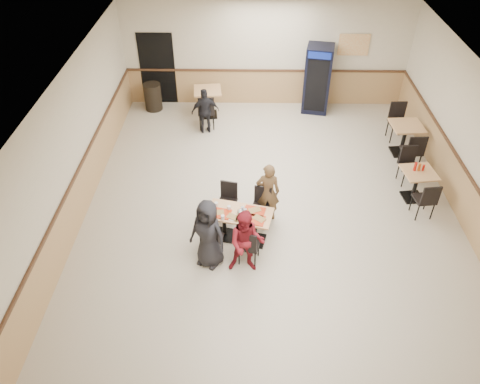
{
  "coord_description": "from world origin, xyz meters",
  "views": [
    {
      "loc": [
        -0.53,
        -7.66,
        6.64
      ],
      "look_at": [
        -0.65,
        -0.5,
        0.93
      ],
      "focal_mm": 35.0,
      "sensor_mm": 36.0,
      "label": 1
    }
  ],
  "objects_px": {
    "diner_woman_right": "(246,242)",
    "trash_bin": "(153,97)",
    "diner_woman_left": "(208,234)",
    "side_table_near": "(417,181)",
    "side_table_far": "(405,135)",
    "back_table": "(208,98)",
    "diner_man_opposite": "(268,192)",
    "main_table": "(240,222)",
    "lone_diner": "(205,111)",
    "pepsi_cooler": "(318,79)"
  },
  "relations": [
    {
      "from": "diner_woman_right",
      "to": "trash_bin",
      "type": "bearing_deg",
      "value": 115.38
    },
    {
      "from": "diner_woman_left",
      "to": "side_table_near",
      "type": "bearing_deg",
      "value": 51.32
    },
    {
      "from": "side_table_far",
      "to": "trash_bin",
      "type": "height_order",
      "value": "side_table_far"
    },
    {
      "from": "side_table_near",
      "to": "back_table",
      "type": "distance_m",
      "value": 6.06
    },
    {
      "from": "side_table_far",
      "to": "back_table",
      "type": "relative_size",
      "value": 0.98
    },
    {
      "from": "diner_man_opposite",
      "to": "side_table_near",
      "type": "relative_size",
      "value": 1.8
    },
    {
      "from": "main_table",
      "to": "side_table_far",
      "type": "xyz_separation_m",
      "value": [
        4.05,
        3.18,
        0.08
      ]
    },
    {
      "from": "side_table_near",
      "to": "back_table",
      "type": "height_order",
      "value": "back_table"
    },
    {
      "from": "back_table",
      "to": "side_table_far",
      "type": "bearing_deg",
      "value": -20.16
    },
    {
      "from": "side_table_far",
      "to": "back_table",
      "type": "xyz_separation_m",
      "value": [
        -5.02,
        1.85,
        -0.0
      ]
    },
    {
      "from": "diner_woman_left",
      "to": "trash_bin",
      "type": "distance_m",
      "value": 6.37
    },
    {
      "from": "lone_diner",
      "to": "trash_bin",
      "type": "bearing_deg",
      "value": -51.2
    },
    {
      "from": "side_table_far",
      "to": "trash_bin",
      "type": "relative_size",
      "value": 1.02
    },
    {
      "from": "side_table_near",
      "to": "diner_woman_right",
      "type": "bearing_deg",
      "value": -149.69
    },
    {
      "from": "main_table",
      "to": "side_table_far",
      "type": "relative_size",
      "value": 1.71
    },
    {
      "from": "main_table",
      "to": "side_table_far",
      "type": "distance_m",
      "value": 5.15
    },
    {
      "from": "side_table_near",
      "to": "main_table",
      "type": "bearing_deg",
      "value": -160.59
    },
    {
      "from": "lone_diner",
      "to": "diner_woman_left",
      "type": "bearing_deg",
      "value": 81.42
    },
    {
      "from": "lone_diner",
      "to": "diner_woman_right",
      "type": "bearing_deg",
      "value": 89.19
    },
    {
      "from": "side_table_near",
      "to": "back_table",
      "type": "xyz_separation_m",
      "value": [
        -4.83,
        3.67,
        0.05
      ]
    },
    {
      "from": "main_table",
      "to": "side_table_near",
      "type": "height_order",
      "value": "side_table_near"
    },
    {
      "from": "main_table",
      "to": "side_table_far",
      "type": "bearing_deg",
      "value": 51.12
    },
    {
      "from": "pepsi_cooler",
      "to": "diner_woman_right",
      "type": "bearing_deg",
      "value": -96.38
    },
    {
      "from": "main_table",
      "to": "side_table_near",
      "type": "xyz_separation_m",
      "value": [
        3.85,
        1.36,
        0.03
      ]
    },
    {
      "from": "diner_woman_right",
      "to": "lone_diner",
      "type": "height_order",
      "value": "diner_woman_right"
    },
    {
      "from": "diner_man_opposite",
      "to": "side_table_far",
      "type": "relative_size",
      "value": 1.69
    },
    {
      "from": "main_table",
      "to": "back_table",
      "type": "distance_m",
      "value": 5.12
    },
    {
      "from": "main_table",
      "to": "diner_woman_right",
      "type": "distance_m",
      "value": 0.86
    },
    {
      "from": "diner_woman_left",
      "to": "lone_diner",
      "type": "distance_m",
      "value": 4.8
    },
    {
      "from": "lone_diner",
      "to": "side_table_near",
      "type": "height_order",
      "value": "lone_diner"
    },
    {
      "from": "diner_woman_right",
      "to": "diner_man_opposite",
      "type": "height_order",
      "value": "diner_woman_right"
    },
    {
      "from": "lone_diner",
      "to": "side_table_near",
      "type": "relative_size",
      "value": 1.66
    },
    {
      "from": "diner_woman_left",
      "to": "diner_man_opposite",
      "type": "bearing_deg",
      "value": 75.99
    },
    {
      "from": "side_table_near",
      "to": "side_table_far",
      "type": "relative_size",
      "value": 0.94
    },
    {
      "from": "main_table",
      "to": "diner_woman_left",
      "type": "bearing_deg",
      "value": -117.9
    },
    {
      "from": "diner_woman_right",
      "to": "diner_man_opposite",
      "type": "xyz_separation_m",
      "value": [
        0.43,
        1.47,
        -0.0
      ]
    },
    {
      "from": "side_table_near",
      "to": "pepsi_cooler",
      "type": "distance_m",
      "value": 4.45
    },
    {
      "from": "main_table",
      "to": "lone_diner",
      "type": "bearing_deg",
      "value": 116.24
    },
    {
      "from": "diner_woman_right",
      "to": "diner_man_opposite",
      "type": "distance_m",
      "value": 1.53
    },
    {
      "from": "main_table",
      "to": "pepsi_cooler",
      "type": "bearing_deg",
      "value": 81.8
    },
    {
      "from": "pepsi_cooler",
      "to": "lone_diner",
      "type": "bearing_deg",
      "value": -146.04
    },
    {
      "from": "side_table_near",
      "to": "diner_woman_left",
      "type": "bearing_deg",
      "value": -155.52
    },
    {
      "from": "diner_man_opposite",
      "to": "diner_woman_right",
      "type": "bearing_deg",
      "value": 76.5
    },
    {
      "from": "diner_woman_left",
      "to": "diner_woman_right",
      "type": "xyz_separation_m",
      "value": [
        0.7,
        -0.16,
        -0.05
      ]
    },
    {
      "from": "lone_diner",
      "to": "back_table",
      "type": "xyz_separation_m",
      "value": [
        0.0,
        0.9,
        -0.1
      ]
    },
    {
      "from": "main_table",
      "to": "trash_bin",
      "type": "relative_size",
      "value": 1.75
    },
    {
      "from": "pepsi_cooler",
      "to": "trash_bin",
      "type": "xyz_separation_m",
      "value": [
        -4.69,
        -0.04,
        -0.56
      ]
    },
    {
      "from": "lone_diner",
      "to": "side_table_far",
      "type": "bearing_deg",
      "value": 155.92
    },
    {
      "from": "back_table",
      "to": "pepsi_cooler",
      "type": "relative_size",
      "value": 0.43
    },
    {
      "from": "diner_woman_left",
      "to": "trash_bin",
      "type": "bearing_deg",
      "value": 135.41
    }
  ]
}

